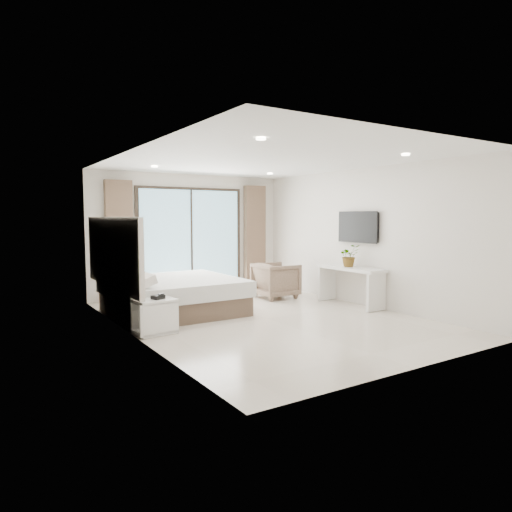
{
  "coord_description": "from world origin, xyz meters",
  "views": [
    {
      "loc": [
        -4.34,
        -6.43,
        1.76
      ],
      "look_at": [
        0.04,
        0.4,
        1.05
      ],
      "focal_mm": 32.0,
      "sensor_mm": 36.0,
      "label": 1
    }
  ],
  "objects_px": {
    "nightstand": "(154,316)",
    "armchair": "(276,279)",
    "bed": "(173,295)",
    "console_desk": "(350,277)"
  },
  "relations": [
    {
      "from": "console_desk",
      "to": "armchair",
      "type": "xyz_separation_m",
      "value": [
        -0.74,
        1.49,
        -0.14
      ]
    },
    {
      "from": "bed",
      "to": "console_desk",
      "type": "xyz_separation_m",
      "value": [
        3.23,
        -1.23,
        0.23
      ]
    },
    {
      "from": "console_desk",
      "to": "nightstand",
      "type": "bearing_deg",
      "value": 179.93
    },
    {
      "from": "nightstand",
      "to": "armchair",
      "type": "distance_m",
      "value": 3.61
    },
    {
      "from": "nightstand",
      "to": "console_desk",
      "type": "bearing_deg",
      "value": -5.14
    },
    {
      "from": "bed",
      "to": "console_desk",
      "type": "relative_size",
      "value": 1.48
    },
    {
      "from": "bed",
      "to": "nightstand",
      "type": "height_order",
      "value": "bed"
    },
    {
      "from": "nightstand",
      "to": "armchair",
      "type": "xyz_separation_m",
      "value": [
        3.28,
        1.48,
        0.16
      ]
    },
    {
      "from": "console_desk",
      "to": "bed",
      "type": "bearing_deg",
      "value": 159.2
    },
    {
      "from": "bed",
      "to": "console_desk",
      "type": "bearing_deg",
      "value": -20.8
    }
  ]
}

